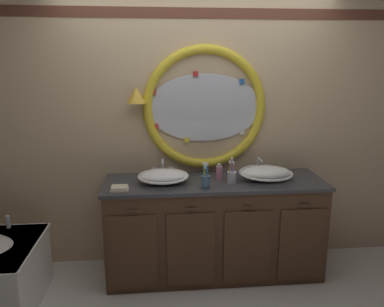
% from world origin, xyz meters
% --- Properties ---
extents(ground_plane, '(14.00, 14.00, 0.00)m').
position_xyz_m(ground_plane, '(0.00, 0.00, 0.00)').
color(ground_plane, silver).
extents(back_wall_assembly, '(6.40, 0.26, 2.60)m').
position_xyz_m(back_wall_assembly, '(0.00, 0.58, 1.32)').
color(back_wall_assembly, '#D6B78E').
rests_on(back_wall_assembly, ground_plane).
extents(vanity_counter, '(1.94, 0.65, 0.89)m').
position_xyz_m(vanity_counter, '(0.12, 0.25, 0.44)').
color(vanity_counter, brown).
rests_on(vanity_counter, ground_plane).
extents(sink_basin_left, '(0.44, 0.44, 0.12)m').
position_xyz_m(sink_basin_left, '(-0.33, 0.22, 0.95)').
color(sink_basin_left, white).
rests_on(sink_basin_left, vanity_counter).
extents(sink_basin_right, '(0.47, 0.47, 0.13)m').
position_xyz_m(sink_basin_right, '(0.58, 0.22, 0.95)').
color(sink_basin_right, white).
rests_on(sink_basin_right, vanity_counter).
extents(faucet_set_left, '(0.21, 0.13, 0.15)m').
position_xyz_m(faucet_set_left, '(-0.33, 0.47, 0.95)').
color(faucet_set_left, silver).
rests_on(faucet_set_left, vanity_counter).
extents(faucet_set_right, '(0.21, 0.15, 0.15)m').
position_xyz_m(faucet_set_right, '(0.58, 0.46, 0.95)').
color(faucet_set_right, silver).
rests_on(faucet_set_right, vanity_counter).
extents(toothbrush_holder_left, '(0.08, 0.08, 0.22)m').
position_xyz_m(toothbrush_holder_left, '(0.02, 0.05, 0.95)').
color(toothbrush_holder_left, slate).
rests_on(toothbrush_holder_left, vanity_counter).
extents(toothbrush_holder_right, '(0.08, 0.08, 0.22)m').
position_xyz_m(toothbrush_holder_right, '(0.26, 0.16, 0.95)').
color(toothbrush_holder_right, silver).
rests_on(toothbrush_holder_right, vanity_counter).
extents(soap_dispenser, '(0.06, 0.06, 0.16)m').
position_xyz_m(soap_dispenser, '(0.17, 0.26, 0.95)').
color(soap_dispenser, pink).
rests_on(soap_dispenser, vanity_counter).
extents(folded_hand_towel, '(0.14, 0.12, 0.04)m').
position_xyz_m(folded_hand_towel, '(-0.69, 0.04, 0.90)').
color(folded_hand_towel, beige).
rests_on(folded_hand_towel, vanity_counter).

